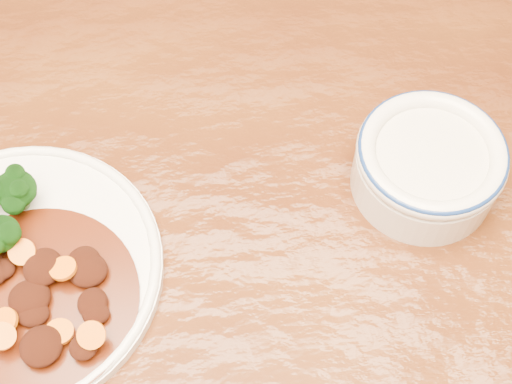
{
  "coord_description": "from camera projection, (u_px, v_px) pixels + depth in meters",
  "views": [
    {
      "loc": [
        0.06,
        -0.22,
        1.35
      ],
      "look_at": [
        0.07,
        0.12,
        0.77
      ],
      "focal_mm": 50.0,
      "sensor_mm": 36.0,
      "label": 1
    }
  ],
  "objects": [
    {
      "name": "dining_table",
      "position": [
        189.0,
        356.0,
        0.69
      ],
      "size": [
        1.56,
        1.0,
        0.75
      ],
      "rotation": [
        0.0,
        0.0,
        0.07
      ],
      "color": "#582C0F",
      "rests_on": "ground"
    },
    {
      "name": "dinner_plate",
      "position": [
        14.0,
        271.0,
        0.64
      ],
      "size": [
        0.27,
        0.27,
        0.02
      ],
      "rotation": [
        0.0,
        0.0,
        0.07
      ],
      "color": "white",
      "rests_on": "dining_table"
    },
    {
      "name": "mince_stew",
      "position": [
        32.0,
        300.0,
        0.61
      ],
      "size": [
        0.19,
        0.19,
        0.03
      ],
      "color": "#441A07",
      "rests_on": "dinner_plate"
    },
    {
      "name": "dip_bowl",
      "position": [
        428.0,
        164.0,
        0.67
      ],
      "size": [
        0.14,
        0.14,
        0.06
      ],
      "rotation": [
        0.0,
        0.0,
        0.14
      ],
      "color": "silver",
      "rests_on": "dining_table"
    }
  ]
}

